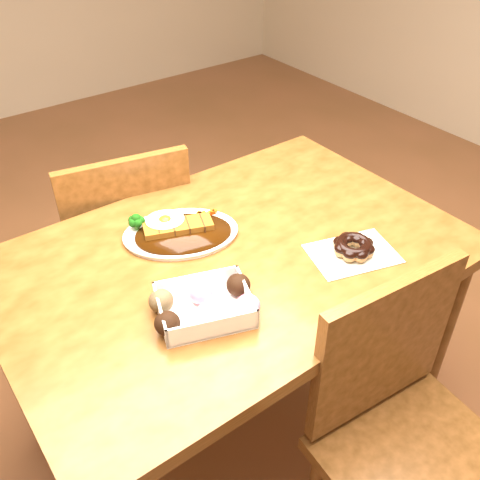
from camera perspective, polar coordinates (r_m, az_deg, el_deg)
ground at (r=1.94m, az=-0.54°, el=-18.90°), size 6.00×6.00×0.00m
table at (r=1.45m, az=-0.68°, el=-4.38°), size 1.20×0.80×0.75m
chair_far at (r=1.90m, az=-12.00°, el=-0.44°), size 0.50×0.50×0.87m
chair_near at (r=1.40m, az=17.45°, el=-19.34°), size 0.46×0.46×0.87m
katsu_curry_plate at (r=1.45m, az=-6.57°, el=1.01°), size 0.37×0.32×0.06m
donut_box at (r=1.20m, az=-3.83°, el=-6.86°), size 0.25×0.22×0.06m
pon_de_ring at (r=1.40m, az=12.01°, el=-0.78°), size 0.25×0.21×0.04m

